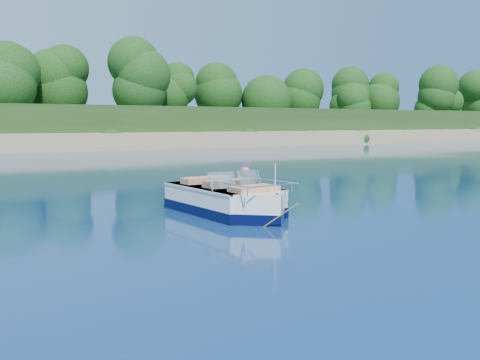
% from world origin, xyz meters
% --- Properties ---
extents(ground, '(160.00, 160.00, 0.00)m').
position_xyz_m(ground, '(0.00, 0.00, 0.00)').
color(ground, '#092343').
rests_on(ground, ground).
extents(treeline, '(150.00, 7.12, 8.19)m').
position_xyz_m(treeline, '(0.04, 41.01, 5.55)').
color(treeline, black).
rests_on(treeline, ground).
extents(motorboat, '(2.07, 5.03, 1.67)m').
position_xyz_m(motorboat, '(0.94, 1.47, 0.32)').
color(motorboat, white).
rests_on(motorboat, ground).
extents(tow_tube, '(1.49, 1.49, 0.34)m').
position_xyz_m(tow_tube, '(2.30, 3.21, 0.09)').
color(tow_tube, '#E5DD00').
rests_on(tow_tube, ground).
extents(boy, '(0.73, 0.97, 1.74)m').
position_xyz_m(boy, '(2.32, 3.19, 0.00)').
color(boy, tan).
rests_on(boy, ground).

